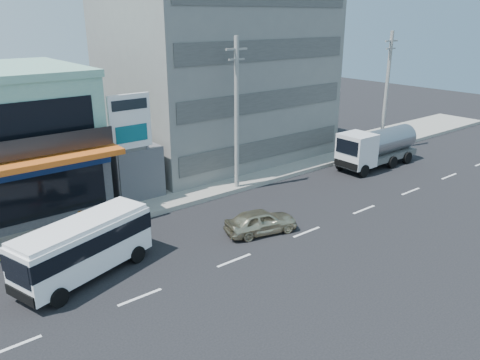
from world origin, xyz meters
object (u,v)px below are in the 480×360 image
object	(u,v)px
satellite_dish	(127,143)
minibus	(84,244)
billboard	(131,128)
utility_pole_far	(386,91)
tanker_truck	(376,147)
utility_pole_near	(237,115)
motorcycle_rider	(84,237)
concrete_building	(217,71)
sedan	(261,221)

from	to	relation	value
satellite_dish	minibus	xyz separation A→B (m)	(-6.06, -7.94, -1.99)
billboard	utility_pole_far	xyz separation A→B (m)	(22.50, -1.80, 0.22)
utility_pole_far	billboard	bearing A→B (deg)	175.43
tanker_truck	billboard	bearing A→B (deg)	166.61
utility_pole_near	motorcycle_rider	xyz separation A→B (m)	(-11.16, -1.83, -4.45)
tanker_truck	minibus	bearing A→B (deg)	-175.60
satellite_dish	utility_pole_near	xyz separation A→B (m)	(6.00, -3.60, 1.57)
concrete_building	satellite_dish	xyz separation A→B (m)	(-10.00, -4.00, -3.42)
concrete_building	tanker_truck	size ratio (longest dim) A/B	2.12
utility_pole_far	motorcycle_rider	world-z (taller)	utility_pole_far
sedan	billboard	bearing A→B (deg)	38.66
minibus	billboard	bearing A→B (deg)	47.86
billboard	minibus	distance (m)	8.93
concrete_building	minibus	world-z (taller)	concrete_building
utility_pole_far	minibus	size ratio (longest dim) A/B	1.50
utility_pole_near	minibus	xyz separation A→B (m)	(-12.06, -4.34, -3.56)
concrete_building	satellite_dish	distance (m)	11.30
concrete_building	minibus	distance (m)	20.73
utility_pole_near	sedan	size ratio (longest dim) A/B	2.53
utility_pole_far	tanker_truck	bearing A→B (deg)	-149.98
billboard	motorcycle_rider	xyz separation A→B (m)	(-4.66, -3.63, -4.23)
utility_pole_far	tanker_truck	size ratio (longest dim) A/B	1.33
billboard	motorcycle_rider	bearing A→B (deg)	-142.10
utility_pole_near	sedan	xyz separation A→B (m)	(-3.00, -5.90, -4.48)
satellite_dish	minibus	distance (m)	10.19
minibus	motorcycle_rider	xyz separation A→B (m)	(0.90, 2.51, -0.89)
utility_pole_far	concrete_building	bearing A→B (deg)	147.65
concrete_building	utility_pole_near	xyz separation A→B (m)	(-4.00, -7.60, -1.85)
minibus	tanker_truck	xyz separation A→B (m)	(23.70, 1.82, -0.00)
concrete_building	sedan	distance (m)	16.47
minibus	motorcycle_rider	size ratio (longest dim) A/B	3.16
satellite_dish	sedan	size ratio (longest dim) A/B	0.38
utility_pole_far	minibus	world-z (taller)	utility_pole_far
utility_pole_near	tanker_truck	bearing A→B (deg)	-12.21
satellite_dish	tanker_truck	xyz separation A→B (m)	(17.64, -6.12, -1.99)
utility_pole_far	sedan	bearing A→B (deg)	-162.75
minibus	motorcycle_rider	world-z (taller)	minibus
utility_pole_far	sedan	distance (m)	20.39
minibus	sedan	world-z (taller)	minibus
utility_pole_far	tanker_truck	world-z (taller)	utility_pole_far
utility_pole_near	minibus	size ratio (longest dim) A/B	1.50
utility_pole_near	minibus	distance (m)	13.30
billboard	sedan	xyz separation A→B (m)	(3.50, -7.70, -4.25)
concrete_building	billboard	distance (m)	12.17
billboard	tanker_truck	world-z (taller)	billboard
concrete_building	tanker_truck	xyz separation A→B (m)	(7.64, -10.12, -5.41)
billboard	satellite_dish	bearing A→B (deg)	74.48
utility_pole_far	tanker_truck	distance (m)	6.17
tanker_truck	motorcycle_rider	xyz separation A→B (m)	(-22.80, 0.69, -0.89)
utility_pole_far	tanker_truck	xyz separation A→B (m)	(-4.36, -2.52, -3.56)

